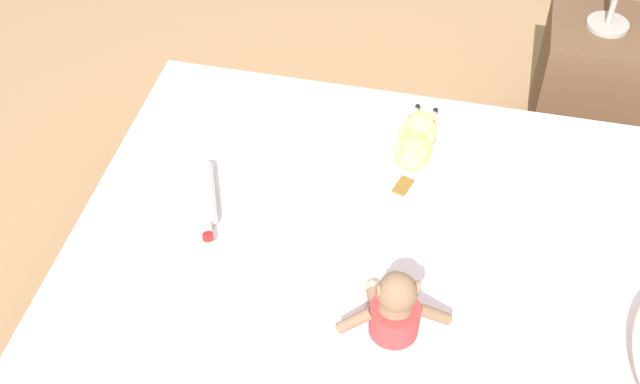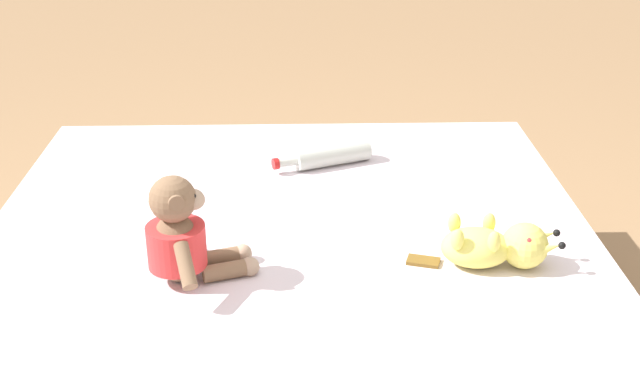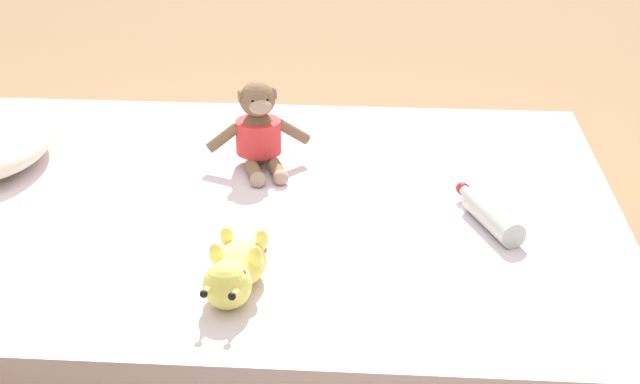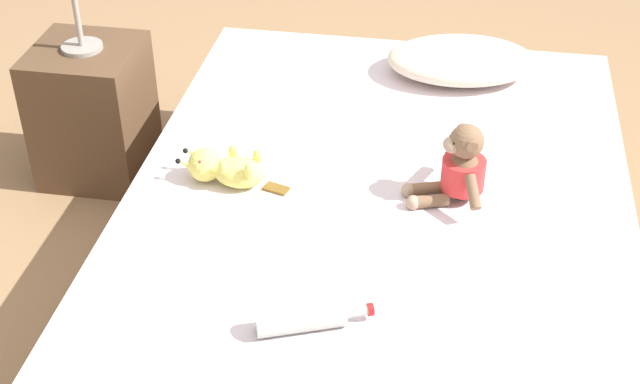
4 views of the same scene
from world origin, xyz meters
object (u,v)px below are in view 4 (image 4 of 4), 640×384
Objects in this scene: glass_bottle at (304,319)px; nightstand at (93,112)px; plush_monkey at (460,169)px; plush_yellow_creature at (225,168)px; bed at (378,240)px; pillow at (461,60)px.

nightstand is (-0.97, 1.10, -0.18)m from glass_bottle.
plush_yellow_creature is (-0.66, -0.04, -0.05)m from plush_monkey.
glass_bottle is at bearing -100.05° from bed.
bed is 0.51m from plush_yellow_creature.
nightstand is at bearing 139.37° from plush_yellow_creature.
bed is 1.19m from nightstand.
bed is at bearing 79.95° from glass_bottle.
plush_monkey is at bearing 3.09° from plush_yellow_creature.
glass_bottle reaches higher than bed.
nightstand is (-1.28, -0.22, -0.21)m from pillow.
nightstand is at bearing 158.49° from plush_monkey.
bed is at bearing -105.32° from pillow.
plush_yellow_creature is (-0.64, -0.77, -0.01)m from pillow.
nightstand reaches higher than glass_bottle.
pillow reaches higher than plush_yellow_creature.
bed is 5.86× the size of plush_yellow_creature.
bed is at bearing -24.23° from nightstand.
nightstand is (-1.30, 0.51, -0.24)m from plush_monkey.
bed is 6.90× the size of plush_monkey.
pillow is at bearing 77.10° from glass_bottle.
glass_bottle is (-0.30, -1.32, -0.03)m from pillow.
plush_yellow_creature is (-0.44, -0.06, 0.25)m from bed.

